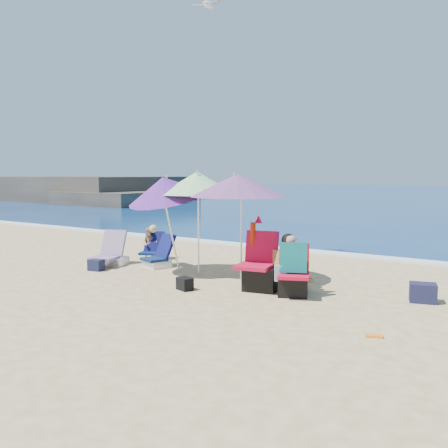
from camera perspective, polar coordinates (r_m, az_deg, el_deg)
The scene contains 18 objects.
ground at distance 8.50m, azimuth -2.08°, elevation -8.09°, with size 120.00×120.00×0.00m.
foam at distance 12.90m, azimuth 11.31°, elevation -3.30°, with size 120.00×0.50×0.04m.
headland at distance 41.61m, azimuth -16.86°, elevation 3.60°, with size 20.50×11.50×2.60m.
umbrella_turquoise at distance 9.06m, azimuth 1.65°, elevation 4.62°, with size 2.21×2.21×2.11m.
umbrella_striped at distance 9.76m, azimuth -3.18°, elevation 4.88°, with size 2.10×2.10×2.15m.
umbrella_blue at distance 9.81m, azimuth -7.04°, elevation 4.25°, with size 1.82×1.87×2.17m.
furled_umbrella at distance 8.79m, azimuth 3.58°, elevation -2.83°, with size 0.18×0.34×1.31m.
chair_navy at distance 10.83m, azimuth -7.80°, elevation -4.06°, with size 0.69×0.80×0.72m.
chair_rainbow at distance 11.23m, azimuth -13.24°, elevation -3.73°, with size 0.75×0.97×0.78m.
camp_chair_left at distance 8.60m, azimuth 4.37°, elevation -5.80°, with size 0.74×0.81×1.05m.
camp_chair_right at distance 8.23m, azimuth 8.19°, elevation -6.20°, with size 0.72×0.77×0.93m.
person_center at distance 8.51m, azimuth 7.75°, elevation -4.73°, with size 0.81×0.68×1.02m.
person_left at distance 11.82m, azimuth -8.73°, elevation -2.26°, with size 0.64×0.69×0.86m.
bag_navy_a at distance 10.69m, azimuth -14.97°, elevation -4.74°, with size 0.34×0.27×0.24m.
bag_navy_b at distance 8.45m, azimuth 22.59°, elevation -7.56°, with size 0.48×0.41×0.31m.
bag_black_b at distance 8.65m, azimuth -4.69°, elevation -7.10°, with size 0.34×0.28×0.22m.
orange_item at distance 6.52m, azimuth 17.40°, elevation -12.60°, with size 0.24×0.17×0.03m.
seagull at distance 12.25m, azimuth -1.81°, elevation 24.62°, with size 0.89×0.40×0.15m.
Camera 1 is at (4.83, -6.69, 2.05)m, focal length 38.42 mm.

